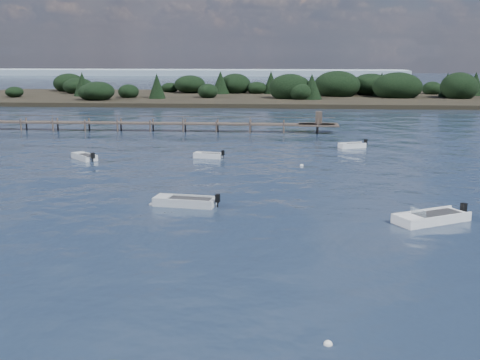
# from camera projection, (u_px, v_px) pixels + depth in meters

# --- Properties ---
(ground) EXTENTS (400.00, 400.00, 0.00)m
(ground) POSITION_uv_depth(u_px,v_px,m) (287.00, 122.00, 88.24)
(ground) COLOR #162235
(ground) RESTS_ON ground
(tender_far_grey_b) EXTENTS (3.20, 2.10, 1.08)m
(tender_far_grey_b) POSITION_uv_depth(u_px,v_px,m) (352.00, 146.00, 64.20)
(tender_far_grey_b) COLOR white
(tender_far_grey_b) RESTS_ON ground
(dinghy_mid_white_a) EXTENTS (4.98, 3.87, 1.19)m
(dinghy_mid_white_a) POSITION_uv_depth(u_px,v_px,m) (431.00, 219.00, 36.36)
(dinghy_mid_white_a) COLOR white
(dinghy_mid_white_a) RESTS_ON ground
(tender_far_grey) EXTENTS (3.06, 3.06, 1.11)m
(tender_far_grey) POSITION_uv_depth(u_px,v_px,m) (84.00, 158.00, 57.26)
(tender_far_grey) COLOR #B9BFC1
(tender_far_grey) RESTS_ON ground
(dinghy_mid_grey) EXTENTS (4.54, 2.14, 1.13)m
(dinghy_mid_grey) POSITION_uv_depth(u_px,v_px,m) (185.00, 203.00, 40.26)
(dinghy_mid_grey) COLOR #B9BFC1
(dinghy_mid_grey) RESTS_ON ground
(tender_far_white) EXTENTS (3.06, 1.55, 1.03)m
(tender_far_white) POSITION_uv_depth(u_px,v_px,m) (208.00, 156.00, 58.14)
(tender_far_white) COLOR white
(tender_far_white) RESTS_ON ground
(buoy_a) EXTENTS (0.32, 0.32, 0.32)m
(buoy_a) POSITION_uv_depth(u_px,v_px,m) (328.00, 345.00, 21.17)
(buoy_a) COLOR white
(buoy_a) RESTS_ON ground
(buoy_b) EXTENTS (0.32, 0.32, 0.32)m
(buoy_b) POSITION_uv_depth(u_px,v_px,m) (415.00, 228.00, 35.05)
(buoy_b) COLOR white
(buoy_b) RESTS_ON ground
(buoy_c) EXTENTS (0.32, 0.32, 0.32)m
(buoy_c) POSITION_uv_depth(u_px,v_px,m) (151.00, 205.00, 40.39)
(buoy_c) COLOR white
(buoy_c) RESTS_ON ground
(buoy_e) EXTENTS (0.32, 0.32, 0.32)m
(buoy_e) POSITION_uv_depth(u_px,v_px,m) (302.00, 166.00, 54.20)
(buoy_e) COLOR white
(buoy_e) RESTS_ON ground
(jetty) EXTENTS (64.50, 3.20, 3.40)m
(jetty) POSITION_uv_depth(u_px,v_px,m) (119.00, 123.00, 77.93)
(jetty) COLOR #50433A
(jetty) RESTS_ON ground
(far_headland) EXTENTS (190.00, 40.00, 5.80)m
(far_headland) POSITION_uv_depth(u_px,v_px,m) (407.00, 91.00, 124.99)
(far_headland) COLOR black
(far_headland) RESTS_ON ground
(distant_haze) EXTENTS (280.00, 20.00, 2.40)m
(distant_haze) POSITION_uv_depth(u_px,v_px,m) (79.00, 75.00, 260.61)
(distant_haze) COLOR #98ADBC
(distant_haze) RESTS_ON ground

